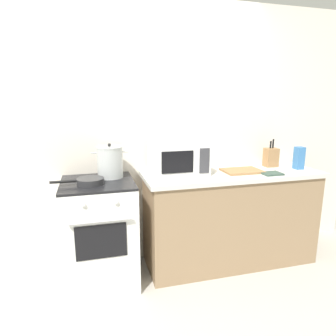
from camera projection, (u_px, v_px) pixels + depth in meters
The scene contains 12 objects.
ground_plane at pixel (155, 318), 2.19m from camera, with size 10.00×10.00×0.00m, color #B2ADA3.
back_wall at pixel (162, 135), 2.91m from camera, with size 4.40×0.10×2.50m, color silver.
lower_cabinet_right at pixel (230, 219), 2.91m from camera, with size 1.64×0.56×0.88m, color #8C7051.
countertop_right at pixel (232, 174), 2.81m from camera, with size 1.70×0.60×0.04m, color beige.
stove at pixel (100, 232), 2.57m from camera, with size 0.60×0.64×0.92m.
stock_pot at pixel (110, 162), 2.58m from camera, with size 0.31×0.23×0.30m.
frying_pan at pixel (89, 181), 2.38m from camera, with size 0.42×0.22×0.05m.
microwave at pixel (178, 158), 2.69m from camera, with size 0.50×0.37×0.30m.
cutting_board at pixel (242, 171), 2.80m from camera, with size 0.36×0.26×0.02m, color #997047.
knife_block at pixel (271, 157), 3.02m from camera, with size 0.13×0.10×0.28m.
pasta_box at pixel (299, 158), 2.90m from camera, with size 0.08×0.08×0.22m, color teal.
oven_mitt at pixel (272, 173), 2.71m from camera, with size 0.18×0.14×0.02m, color #384C42.
Camera 1 is at (-0.39, -1.85, 1.57)m, focal length 31.54 mm.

